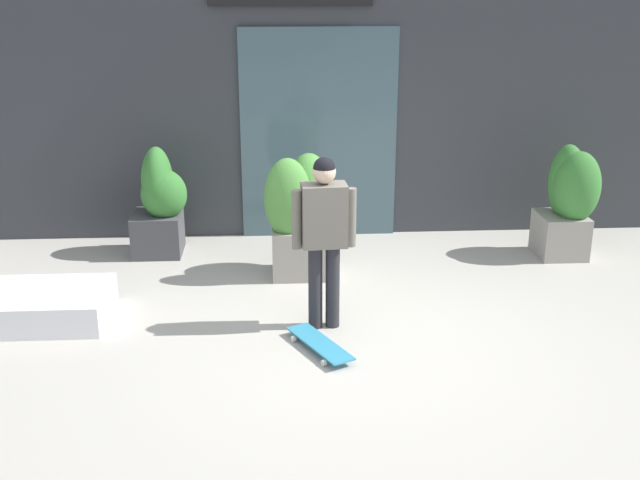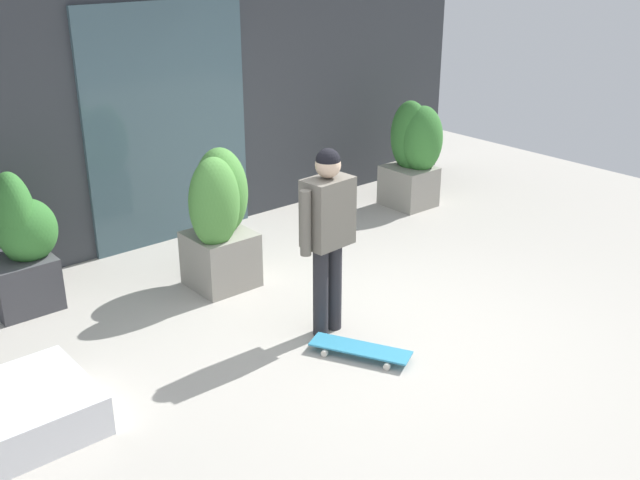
{
  "view_description": "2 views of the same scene",
  "coord_description": "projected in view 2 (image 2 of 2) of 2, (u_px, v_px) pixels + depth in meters",
  "views": [
    {
      "loc": [
        -0.59,
        -6.37,
        3.09
      ],
      "look_at": [
        -0.2,
        0.19,
        0.83
      ],
      "focal_mm": 43.02,
      "sensor_mm": 36.0,
      "label": 1
    },
    {
      "loc": [
        -3.85,
        -4.13,
        3.16
      ],
      "look_at": [
        -0.2,
        0.19,
        0.83
      ],
      "focal_mm": 41.84,
      "sensor_mm": 36.0,
      "label": 2
    }
  ],
  "objects": [
    {
      "name": "ground_plane",
      "position": [
        352.0,
        330.0,
        6.41
      ],
      "size": [
        12.0,
        12.0,
        0.0
      ],
      "primitive_type": "plane",
      "color": "#B2ADA3"
    },
    {
      "name": "building_facade",
      "position": [
        162.0,
        71.0,
        7.83
      ],
      "size": [
        8.61,
        0.31,
        3.69
      ],
      "color": "#383A3F",
      "rests_on": "ground_plane"
    },
    {
      "name": "skateboarder",
      "position": [
        328.0,
        225.0,
        6.04
      ],
      "size": [
        0.58,
        0.29,
        1.62
      ],
      "rotation": [
        0.0,
        0.0,
        -1.5
      ],
      "color": "#28282D",
      "rests_on": "ground_plane"
    },
    {
      "name": "skateboard",
      "position": [
        360.0,
        349.0,
        6.01
      ],
      "size": [
        0.57,
        0.83,
        0.08
      ],
      "rotation": [
        0.0,
        0.0,
        -1.09
      ],
      "color": "teal",
      "rests_on": "ground_plane"
    },
    {
      "name": "planter_box_left",
      "position": [
        21.0,
        245.0,
        6.62
      ],
      "size": [
        0.65,
        0.6,
        1.27
      ],
      "color": "#47474C",
      "rests_on": "ground_plane"
    },
    {
      "name": "planter_box_right",
      "position": [
        414.0,
        150.0,
        9.15
      ],
      "size": [
        0.63,
        0.65,
        1.31
      ],
      "color": "gray",
      "rests_on": "ground_plane"
    },
    {
      "name": "planter_box_mid",
      "position": [
        219.0,
        216.0,
        7.01
      ],
      "size": [
        0.73,
        0.7,
        1.33
      ],
      "color": "gray",
      "rests_on": "ground_plane"
    }
  ]
}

